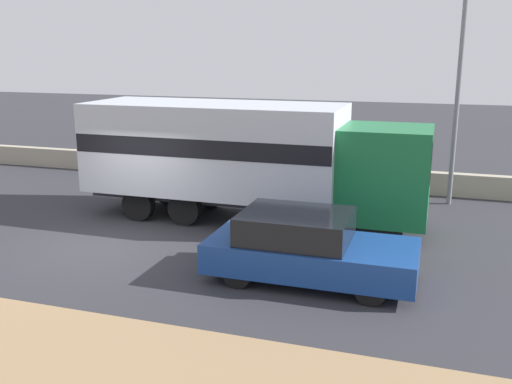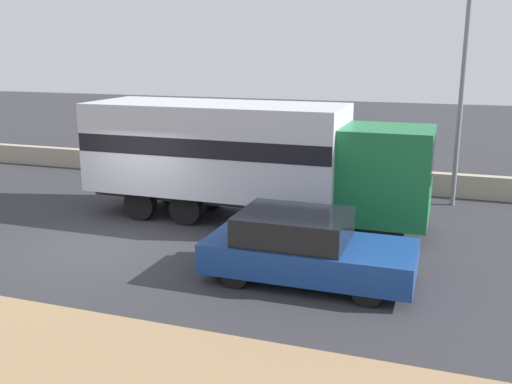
# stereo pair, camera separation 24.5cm
# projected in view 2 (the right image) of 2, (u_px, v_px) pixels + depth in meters

# --- Properties ---
(ground_plane) EXTENTS (80.00, 80.00, 0.00)m
(ground_plane) POSITION_uv_depth(u_px,v_px,m) (112.00, 243.00, 13.57)
(ground_plane) COLOR #2D2D33
(stone_wall_backdrop) EXTENTS (60.00, 0.35, 0.72)m
(stone_wall_backdrop) POSITION_uv_depth(u_px,v_px,m) (227.00, 169.00, 20.22)
(stone_wall_backdrop) COLOR #A39984
(stone_wall_backdrop) RESTS_ON ground_plane
(street_lamp) EXTENTS (0.56, 0.28, 7.28)m
(street_lamp) POSITION_uv_depth(u_px,v_px,m) (465.00, 60.00, 15.88)
(street_lamp) COLOR slate
(street_lamp) RESTS_ON ground_plane
(box_truck) EXTENTS (8.98, 2.60, 3.11)m
(box_truck) POSITION_uv_depth(u_px,v_px,m) (243.00, 153.00, 15.02)
(box_truck) COLOR #196B38
(box_truck) RESTS_ON ground_plane
(car_hatchback) EXTENTS (4.10, 1.85, 1.37)m
(car_hatchback) POSITION_uv_depth(u_px,v_px,m) (305.00, 247.00, 11.26)
(car_hatchback) COLOR navy
(car_hatchback) RESTS_ON ground_plane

